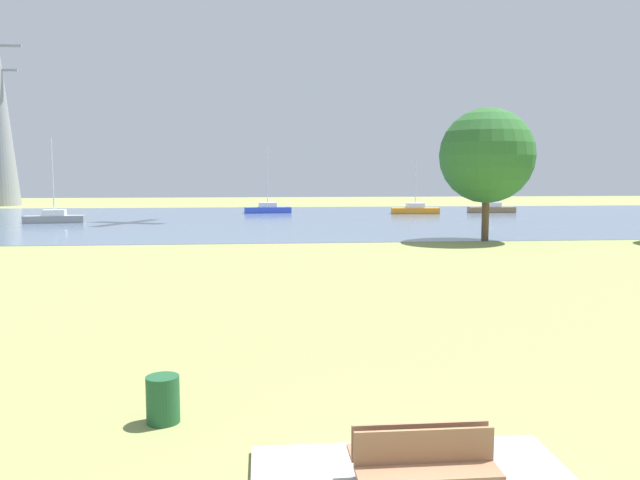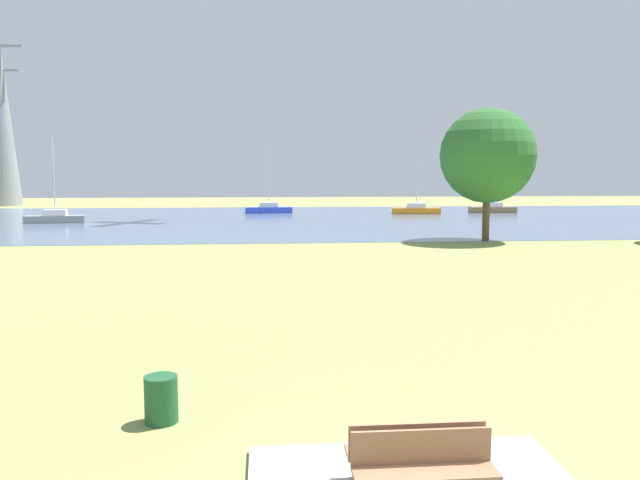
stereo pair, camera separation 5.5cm
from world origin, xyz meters
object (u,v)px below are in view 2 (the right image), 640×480
at_px(bench_facing_inland, 424,475).
at_px(sailboat_orange, 416,210).
at_px(sailboat_gray, 55,217).
at_px(tree_west_near, 488,156).
at_px(litter_bin, 161,399).
at_px(sailboat_blue, 269,209).
at_px(sailboat_brown, 493,208).
at_px(bench_facing_water, 414,456).

xyz_separation_m(bench_facing_inland, sailboat_orange, (13.76, 56.43, -0.02)).
xyz_separation_m(sailboat_gray, tree_west_near, (31.13, -17.03, 4.77)).
relative_size(litter_bin, sailboat_blue, 0.12).
bearing_deg(sailboat_orange, sailboat_blue, 170.00).
height_order(litter_bin, sailboat_orange, sailboat_orange).
height_order(bench_facing_inland, tree_west_near, tree_west_near).
bearing_deg(sailboat_brown, litter_bin, -115.53).
relative_size(bench_facing_water, tree_west_near, 0.22).
height_order(sailboat_blue, sailboat_gray, sailboat_gray).
distance_m(litter_bin, sailboat_gray, 47.14).
bearing_deg(sailboat_gray, sailboat_brown, 13.31).
bearing_deg(tree_west_near, sailboat_blue, 114.74).
xyz_separation_m(bench_facing_inland, litter_bin, (-3.71, 3.19, -0.07)).
bearing_deg(bench_facing_water, tree_west_near, 68.58).
relative_size(bench_facing_water, sailboat_blue, 0.26).
xyz_separation_m(sailboat_brown, sailboat_orange, (-8.47, -1.07, -0.01)).
bearing_deg(sailboat_blue, sailboat_brown, -3.85).
relative_size(litter_bin, tree_west_near, 0.10).
height_order(bench_facing_inland, sailboat_orange, sailboat_orange).
relative_size(litter_bin, sailboat_gray, 0.11).
bearing_deg(tree_west_near, bench_facing_water, -111.42).
distance_m(litter_bin, sailboat_blue, 55.94).
relative_size(bench_facing_water, sailboat_gray, 0.25).
bearing_deg(bench_facing_inland, bench_facing_water, 90.00).
xyz_separation_m(bench_facing_water, sailboat_brown, (22.23, 56.96, -0.01)).
relative_size(sailboat_orange, tree_west_near, 0.66).
height_order(bench_facing_water, litter_bin, bench_facing_water).
bearing_deg(sailboat_brown, tree_west_near, -111.20).
distance_m(bench_facing_inland, sailboat_orange, 58.08).
height_order(sailboat_orange, sailboat_blue, sailboat_blue).
bearing_deg(bench_facing_water, sailboat_gray, 112.29).
xyz_separation_m(bench_facing_water, sailboat_orange, (13.76, 55.89, -0.02)).
height_order(bench_facing_inland, sailboat_brown, sailboat_brown).
bearing_deg(bench_facing_inland, sailboat_brown, 68.87).
distance_m(bench_facing_water, sailboat_blue, 58.56).
bearing_deg(sailboat_orange, tree_west_near, -94.33).
bearing_deg(bench_facing_inland, sailboat_blue, 91.26).
bearing_deg(sailboat_brown, sailboat_orange, -172.78).
bearing_deg(sailboat_gray, tree_west_near, -28.68).
distance_m(sailboat_orange, sailboat_gray, 34.22).
height_order(sailboat_brown, tree_west_near, tree_west_near).
bearing_deg(sailboat_orange, litter_bin, -108.16).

